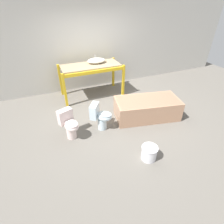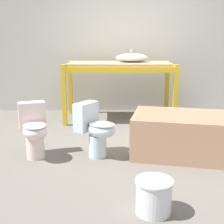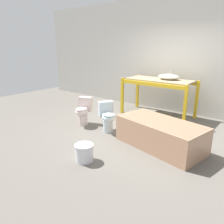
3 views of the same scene
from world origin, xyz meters
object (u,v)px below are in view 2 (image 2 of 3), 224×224
at_px(toilet_near, 96,129).
at_px(toilet_far, 35,130).
at_px(bathtub_main, 201,133).
at_px(sink_basin, 133,58).
at_px(bucket_white, 154,196).

distance_m(toilet_near, toilet_far, 0.74).
xyz_separation_m(bathtub_main, toilet_near, (-1.29, -0.01, 0.05)).
relative_size(sink_basin, bucket_white, 1.76).
relative_size(bathtub_main, toilet_near, 2.67).
height_order(bathtub_main, toilet_near, toilet_near).
bearing_deg(bathtub_main, toilet_far, -167.21).
xyz_separation_m(sink_basin, bucket_white, (0.00, -3.14, -0.93)).
relative_size(sink_basin, toilet_near, 0.85).
bearing_deg(sink_basin, bucket_white, -89.92).
height_order(bathtub_main, bucket_white, bathtub_main).
height_order(toilet_near, toilet_far, same).
xyz_separation_m(bathtub_main, toilet_far, (-2.03, -0.03, 0.05)).
distance_m(bathtub_main, toilet_far, 2.03).
bearing_deg(toilet_far, toilet_near, -18.45).
bearing_deg(toilet_near, bathtub_main, -55.33).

